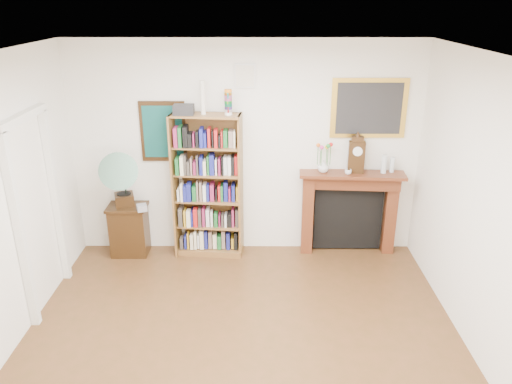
% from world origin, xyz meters
% --- Properties ---
extents(room, '(4.51, 5.01, 2.81)m').
position_xyz_m(room, '(0.00, 0.00, 1.40)').
color(room, '#4C3417').
rests_on(room, ground).
extents(door_casing, '(0.08, 1.02, 2.17)m').
position_xyz_m(door_casing, '(-2.21, 1.20, 1.26)').
color(door_casing, white).
rests_on(door_casing, left_wall).
extents(teal_poster, '(0.58, 0.04, 0.78)m').
position_xyz_m(teal_poster, '(-1.05, 2.48, 1.65)').
color(teal_poster, black).
rests_on(teal_poster, back_wall).
extents(small_picture, '(0.26, 0.04, 0.30)m').
position_xyz_m(small_picture, '(0.00, 2.48, 2.35)').
color(small_picture, white).
rests_on(small_picture, back_wall).
extents(gilt_painting, '(0.95, 0.04, 0.75)m').
position_xyz_m(gilt_painting, '(1.55, 2.48, 1.95)').
color(gilt_painting, gold).
rests_on(gilt_painting, back_wall).
extents(bookshelf, '(0.91, 0.40, 2.20)m').
position_xyz_m(bookshelf, '(-0.49, 2.32, 1.07)').
color(bookshelf, brown).
rests_on(bookshelf, floor).
extents(side_cabinet, '(0.51, 0.38, 0.70)m').
position_xyz_m(side_cabinet, '(-1.56, 2.29, 0.35)').
color(side_cabinet, black).
rests_on(side_cabinet, floor).
extents(fireplace, '(1.37, 0.42, 1.14)m').
position_xyz_m(fireplace, '(1.38, 2.40, 0.67)').
color(fireplace, '#532613').
rests_on(fireplace, floor).
extents(gramophone, '(0.63, 0.71, 0.78)m').
position_xyz_m(gramophone, '(-1.60, 2.21, 1.14)').
color(gramophone, black).
rests_on(gramophone, side_cabinet).
extents(cd_stack, '(0.16, 0.16, 0.08)m').
position_xyz_m(cd_stack, '(-1.32, 2.14, 0.74)').
color(cd_stack, '#B3B4C0').
rests_on(cd_stack, side_cabinet).
extents(mantel_clock, '(0.22, 0.14, 0.48)m').
position_xyz_m(mantel_clock, '(1.41, 2.36, 1.37)').
color(mantel_clock, black).
rests_on(mantel_clock, fireplace).
extents(flower_vase, '(0.19, 0.19, 0.15)m').
position_xyz_m(flower_vase, '(1.00, 2.38, 1.22)').
color(flower_vase, silver).
rests_on(flower_vase, fireplace).
extents(teacup, '(0.09, 0.09, 0.07)m').
position_xyz_m(teacup, '(1.31, 2.29, 1.18)').
color(teacup, white).
rests_on(teacup, fireplace).
extents(bottle_left, '(0.07, 0.07, 0.24)m').
position_xyz_m(bottle_left, '(1.77, 2.35, 1.26)').
color(bottle_left, silver).
rests_on(bottle_left, fireplace).
extents(bottle_right, '(0.06, 0.06, 0.20)m').
position_xyz_m(bottle_right, '(1.89, 2.38, 1.24)').
color(bottle_right, silver).
rests_on(bottle_right, fireplace).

